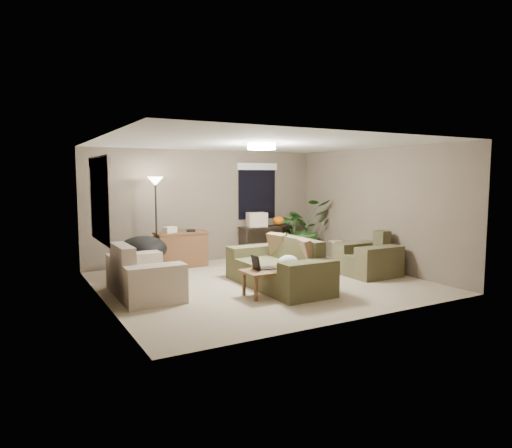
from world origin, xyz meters
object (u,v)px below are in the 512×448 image
coffee_table (273,273)px  desk (181,249)px  armchair (368,260)px  papasan_chair (143,254)px  loveseat (142,277)px  houseplant (302,235)px  cat_scratching_post (335,253)px  main_sofa (280,270)px  floor_lamp (156,192)px  console_table (266,239)px

coffee_table → desk: (-0.50, 2.92, 0.02)m
armchair → papasan_chair: armchair is taller
loveseat → papasan_chair: bearing=74.2°
coffee_table → desk: size_ratio=0.91×
houseplant → cat_scratching_post: (0.22, -0.96, -0.33)m
desk → papasan_chair: size_ratio=0.95×
loveseat → main_sofa: bearing=-13.9°
desk → papasan_chair: 1.19m
main_sofa → floor_lamp: size_ratio=1.15×
cat_scratching_post → papasan_chair: bearing=171.6°
houseplant → loveseat: bearing=-158.9°
console_table → loveseat: bearing=-149.8°
armchair → console_table: (-0.77, 2.63, 0.14)m
armchair → cat_scratching_post: bearing=80.5°
desk → floor_lamp: 1.34m
armchair → floor_lamp: floor_lamp is taller
armchair → floor_lamp: size_ratio=0.52×
coffee_table → desk: bearing=99.8°
loveseat → desk: (1.36, 1.94, 0.08)m
papasan_chair → floor_lamp: size_ratio=0.61×
loveseat → desk: size_ratio=1.45×
console_table → floor_lamp: 2.94m
floor_lamp → cat_scratching_post: (3.68, -1.18, -1.38)m
main_sofa → papasan_chair: size_ratio=1.89×
loveseat → desk: loveseat is taller
main_sofa → papasan_chair: bearing=135.6°
console_table → houseplant: houseplant is taller
cat_scratching_post → floor_lamp: bearing=162.3°
coffee_table → loveseat: bearing=152.4°
armchair → desk: size_ratio=0.91×
console_table → floor_lamp: size_ratio=0.68×
main_sofa → papasan_chair: main_sofa is taller
coffee_table → console_table: console_table is taller
main_sofa → coffee_table: (-0.40, -0.42, 0.06)m
coffee_table → floor_lamp: floor_lamp is taller
main_sofa → loveseat: size_ratio=1.38×
main_sofa → desk: bearing=109.8°
main_sofa → papasan_chair: 2.65m
loveseat → houseplant: 4.58m
main_sofa → armchair: same height
houseplant → cat_scratching_post: size_ratio=2.78×
console_table → houseplant: bearing=-26.4°
floor_lamp → coffee_table: bearing=-69.6°
main_sofa → loveseat: same height
armchair → cat_scratching_post: 1.30m
floor_lamp → houseplant: 3.63m
desk → console_table: 2.14m
armchair → console_table: bearing=106.4°
desk → armchair: bearing=-41.0°
papasan_chair → houseplant: size_ratio=0.84×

